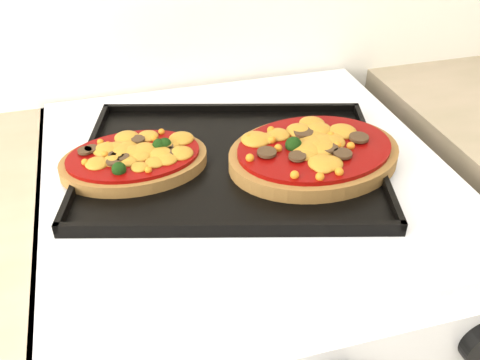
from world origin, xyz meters
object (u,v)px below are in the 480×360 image
object	(u,v)px
pizza_left	(134,159)
pizza_right	(314,152)
baking_tray	(231,160)
stove	(244,359)

from	to	relation	value
pizza_left	pizza_right	bearing A→B (deg)	-12.60
baking_tray	pizza_right	bearing A→B (deg)	-2.14
pizza_left	pizza_right	distance (m)	0.26
stove	pizza_left	xyz separation A→B (m)	(-0.16, 0.03, 0.48)
pizza_left	baking_tray	bearing A→B (deg)	-8.63
baking_tray	pizza_right	xyz separation A→B (m)	(0.12, -0.04, 0.02)
baking_tray	pizza_left	size ratio (longest dim) A/B	2.06
pizza_right	pizza_left	bearing A→B (deg)	167.40
stove	baking_tray	world-z (taller)	baking_tray
stove	pizza_left	world-z (taller)	pizza_left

